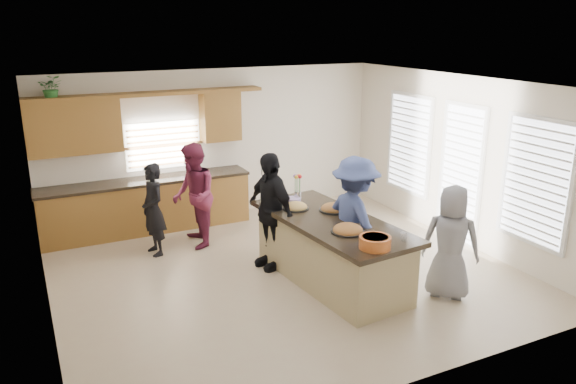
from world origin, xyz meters
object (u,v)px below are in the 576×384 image
island (331,252)px  woman_right_front (451,242)px  woman_left_mid (194,196)px  woman_left_back (153,210)px  salad_bowl (375,242)px  woman_right_back (355,220)px  woman_left_front (270,211)px

island → woman_right_front: 1.66m
woman_left_mid → woman_left_back: bearing=-79.8°
woman_left_mid → salad_bowl: bearing=28.0°
woman_right_back → woman_left_back: bearing=41.8°
woman_left_front → woman_left_mid: bearing=-159.5°
salad_bowl → woman_left_back: size_ratio=0.26×
woman_left_back → woman_left_mid: bearing=84.6°
island → woman_left_mid: (-1.35, 2.17, 0.42)m
island → woman_right_front: (1.20, -1.09, 0.33)m
salad_bowl → woman_left_back: bearing=121.3°
island → woman_right_back: (0.31, -0.10, 0.47)m
island → woman_left_front: woman_left_front is taller
woman_right_front → woman_left_back: bearing=1.2°
woman_left_mid → woman_right_back: woman_right_back is taller
woman_left_back → woman_left_front: (1.47, -1.27, 0.15)m
island → woman_left_front: bearing=118.1°
salad_bowl → woman_left_back: (-1.98, 3.26, -0.28)m
island → woman_right_front: bearing=-47.5°
salad_bowl → woman_left_back: woman_left_back is taller
salad_bowl → woman_left_front: woman_left_front is taller
woman_right_back → salad_bowl: bearing=155.5°
woman_left_front → woman_right_front: 2.64m
salad_bowl → woman_right_back: (0.37, 1.03, -0.11)m
woman_left_back → woman_right_front: woman_right_front is taller
woman_left_back → woman_right_front: size_ratio=0.95×
woman_left_mid → woman_right_back: bearing=42.8°
woman_left_mid → woman_right_front: woman_left_mid is taller
woman_right_back → woman_right_front: (0.89, -0.99, -0.13)m
woman_left_back → salad_bowl: bearing=22.3°
woman_right_back → woman_right_front: bearing=-142.7°
island → woman_left_mid: size_ratio=1.60×
salad_bowl → woman_right_front: 1.29m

